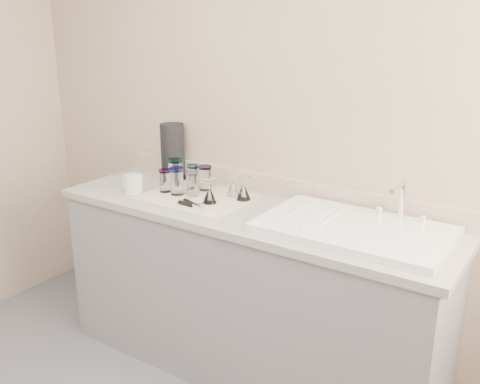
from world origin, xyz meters
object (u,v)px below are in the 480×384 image
Objects in this scene: tumbler_cyan at (193,176)px; tumbler_magenta at (165,180)px; goblet_back_left at (233,188)px; sink_unit at (355,228)px; white_mug at (133,184)px; tumbler_blue at (177,181)px; paper_towel_roll at (173,152)px; goblet_back_right at (244,191)px; tumbler_extra at (177,170)px; tumbler_teal at (175,171)px; goblet_front_left at (210,195)px; tumbler_purple at (205,178)px; can_opener at (192,205)px; tumbler_lavender at (192,184)px.

tumbler_magenta is at bearing -114.96° from tumbler_cyan.
goblet_back_left reaches higher than tumbler_magenta.
white_mug is (-1.22, -0.12, 0.03)m from sink_unit.
tumbler_blue is 0.45× the size of paper_towel_roll.
paper_towel_roll is (-0.58, 0.13, 0.10)m from goblet_back_right.
white_mug is at bearing -109.50° from tumbler_extra.
tumbler_teal reaches higher than tumbler_extra.
white_mug is (-0.46, -0.07, -0.00)m from goblet_front_left.
goblet_back_right is 0.61m from white_mug.
tumbler_purple is 0.27m from goblet_back_right.
tumbler_purple is 1.10× the size of tumbler_magenta.
can_opener is at bearing -22.16° from tumbler_magenta.
tumbler_magenta is at bearing 31.39° from white_mug.
tumbler_purple reaches higher than tumbler_magenta.
tumbler_magenta is 0.30m from can_opener.
tumbler_cyan is 0.27m from goblet_back_left.
paper_towel_roll is (-1.23, 0.22, 0.14)m from sink_unit.
can_opener is 0.58m from paper_towel_roll.
paper_towel_roll is at bearing 150.27° from goblet_front_left.
tumbler_lavender is 0.15m from goblet_front_left.
tumbler_cyan is 0.17m from tumbler_magenta.
tumbler_blue is at bearing -46.50° from tumbler_teal.
paper_towel_roll is (-0.16, 0.25, 0.09)m from tumbler_magenta.
goblet_front_left is at bearing -100.75° from goblet_back_left.
tumbler_blue reaches higher than tumbler_cyan.
white_mug is at bearing -174.23° from sink_unit.
tumbler_blue is 1.04× the size of tumbler_extra.
sink_unit is 1.14m from tumbler_extra.
can_opener is at bearing -39.96° from tumbler_extra.
can_opener is at bearing -39.95° from paper_towel_roll.
can_opener is (0.19, -0.11, -0.06)m from tumbler_blue.
tumbler_teal reaches higher than tumbler_lavender.
tumbler_teal is 0.42m from can_opener.
tumbler_magenta is 0.08m from tumbler_blue.
tumbler_cyan is 0.16m from tumbler_lavender.
can_opener is at bearing -2.94° from white_mug.
white_mug is at bearing 177.06° from can_opener.
tumbler_teal is at bearing 151.81° from tumbler_lavender.
tumbler_purple is at bearing 37.36° from white_mug.
sink_unit is 5.80× the size of tumbler_extra.
sink_unit is at bearing -6.77° from tumbler_extra.
tumbler_teal is (-1.12, 0.11, 0.06)m from sink_unit.
sink_unit is 0.74m from goblet_back_left.
white_mug is at bearing -159.12° from tumbler_blue.
goblet_back_right is at bearing -4.91° from tumbler_cyan.
white_mug is at bearing -160.11° from tumbler_lavender.
tumbler_extra reaches higher than tumbler_magenta.
tumbler_teal is at bearing -179.30° from goblet_back_left.
tumbler_blue is at bearing -1.29° from tumbler_magenta.
goblet_back_left is 0.52m from paper_towel_roll.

